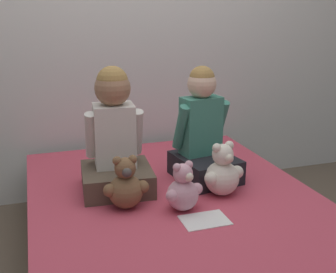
# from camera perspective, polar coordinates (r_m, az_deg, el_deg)

# --- Properties ---
(ground_plane) EXTENTS (14.00, 14.00, 0.00)m
(ground_plane) POSITION_cam_1_polar(r_m,az_deg,el_deg) (2.25, 1.69, -17.47)
(ground_plane) COLOR brown
(wall_behind_bed) EXTENTS (8.00, 0.06, 2.50)m
(wall_behind_bed) POSITION_cam_1_polar(r_m,az_deg,el_deg) (2.91, -5.64, 16.37)
(wall_behind_bed) COLOR silver
(wall_behind_bed) RESTS_ON ground_plane
(bed) EXTENTS (1.44, 1.97, 0.37)m
(bed) POSITION_cam_1_polar(r_m,az_deg,el_deg) (2.16, 1.74, -13.46)
(bed) COLOR brown
(bed) RESTS_ON ground_plane
(child_on_left) EXTENTS (0.38, 0.37, 0.64)m
(child_on_left) POSITION_cam_1_polar(r_m,az_deg,el_deg) (2.17, -7.21, -0.39)
(child_on_left) COLOR brown
(child_on_left) RESTS_ON bed
(child_on_right) EXTENTS (0.34, 0.40, 0.62)m
(child_on_right) POSITION_cam_1_polar(r_m,az_deg,el_deg) (2.31, 4.76, 0.14)
(child_on_right) COLOR black
(child_on_right) RESTS_ON bed
(teddy_bear_held_by_left_child) EXTENTS (0.22, 0.16, 0.26)m
(teddy_bear_held_by_left_child) POSITION_cam_1_polar(r_m,az_deg,el_deg) (1.99, -5.75, -6.70)
(teddy_bear_held_by_left_child) COLOR brown
(teddy_bear_held_by_left_child) RESTS_ON bed
(teddy_bear_held_by_right_child) EXTENTS (0.23, 0.17, 0.28)m
(teddy_bear_held_by_right_child) POSITION_cam_1_polar(r_m,az_deg,el_deg) (2.14, 7.37, -4.91)
(teddy_bear_held_by_right_child) COLOR silver
(teddy_bear_held_by_right_child) RESTS_ON bed
(teddy_bear_between_children) EXTENTS (0.19, 0.15, 0.24)m
(teddy_bear_between_children) POSITION_cam_1_polar(r_m,az_deg,el_deg) (1.97, 2.04, -7.25)
(teddy_bear_between_children) COLOR #DBA3B2
(teddy_bear_between_children) RESTS_ON bed
(sign_card) EXTENTS (0.21, 0.15, 0.00)m
(sign_card) POSITION_cam_1_polar(r_m,az_deg,el_deg) (1.92, 5.00, -11.22)
(sign_card) COLOR white
(sign_card) RESTS_ON bed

